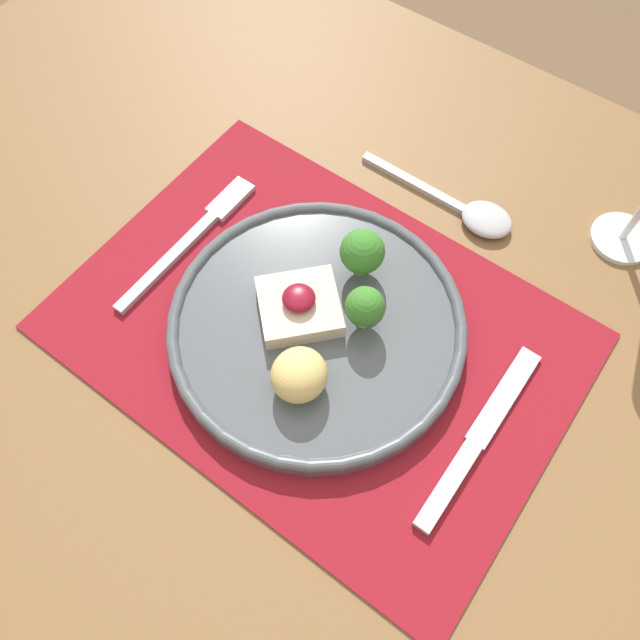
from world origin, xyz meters
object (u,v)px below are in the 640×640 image
spoon (473,213)px  dinner_plate (320,323)px  fork (196,233)px  knife (472,447)px

spoon → dinner_plate: bearing=-105.4°
fork → spoon: (0.22, 0.20, 0.00)m
dinner_plate → knife: (0.18, -0.02, -0.01)m
knife → dinner_plate: bearing=173.9°
knife → spoon: 0.26m
dinner_plate → spoon: (0.05, 0.21, -0.01)m
knife → spoon: spoon is taller
fork → spoon: bearing=41.9°
dinner_plate → spoon: dinner_plate is taller
dinner_plate → fork: 0.17m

